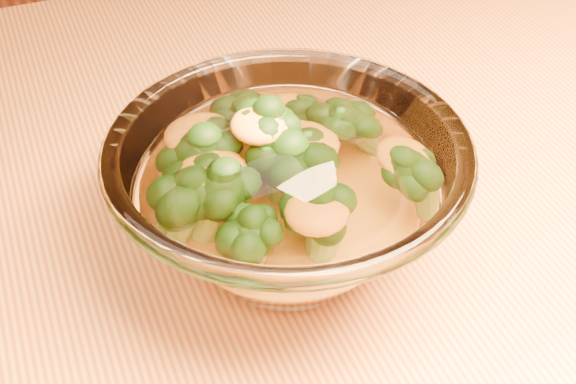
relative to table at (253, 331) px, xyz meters
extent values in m
cube|color=#B38535|center=(0.00, 0.00, 0.08)|extent=(1.20, 0.80, 0.04)
cylinder|color=brown|center=(0.54, 0.34, -0.30)|extent=(0.06, 0.06, 0.71)
ellipsoid|color=white|center=(0.02, -0.03, 0.11)|extent=(0.10, 0.10, 0.02)
torus|color=white|center=(0.02, -0.03, 0.19)|extent=(0.22, 0.22, 0.01)
ellipsoid|color=#FF9C15|center=(0.02, -0.03, 0.13)|extent=(0.12, 0.12, 0.03)
camera|label=1|loc=(-0.12, -0.38, 0.48)|focal=50.00mm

